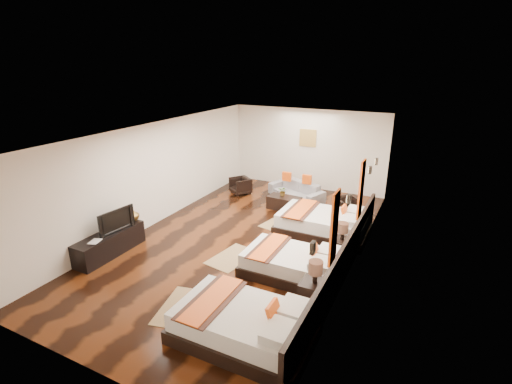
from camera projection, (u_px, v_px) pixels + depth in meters
The scene contains 30 objects.
floor at pixel (244, 240), 9.54m from camera, with size 5.50×9.50×0.01m, color black.
ceiling at pixel (243, 131), 8.61m from camera, with size 5.50×9.50×0.01m, color white.
back_wall at pixel (308, 149), 13.09m from camera, with size 5.50×0.01×2.80m, color silver.
left_wall at pixel (155, 174), 10.23m from camera, with size 0.01×9.50×2.80m, color silver.
right_wall at pixel (358, 207), 7.93m from camera, with size 0.01×9.50×2.80m, color silver.
headboard_panel at pixel (343, 263), 7.58m from camera, with size 0.08×6.60×0.90m, color black.
bed_near at pixel (245, 324), 6.06m from camera, with size 2.26×1.42×0.86m.
bed_mid at pixel (293, 263), 7.93m from camera, with size 2.07×1.30×0.79m.
bed_far at pixel (324, 223), 9.79m from camera, with size 2.33×1.47×0.89m.
nightstand_a at pixel (314, 292), 6.83m from camera, with size 0.49×0.49×0.98m.
nightstand_b at pixel (341, 247), 8.51m from camera, with size 0.46×0.46×0.92m.
jute_mat_near at pixel (182, 307), 6.94m from camera, with size 0.75×1.20×0.01m, color olive.
jute_mat_mid at pixel (232, 257), 8.69m from camera, with size 0.75×1.20×0.01m, color olive.
jute_mat_far at pixel (281, 223), 10.55m from camera, with size 0.75×1.20×0.01m, color olive.
tv_console at pixel (110, 243), 8.78m from camera, with size 0.50×1.80×0.55m, color black.
tv at pixel (114, 220), 8.72m from camera, with size 0.95×0.12×0.55m, color black.
book at pixel (91, 241), 8.25m from camera, with size 0.21×0.28×0.03m, color black.
figurine at pixel (133, 214), 9.32m from camera, with size 0.30×0.30×0.31m, color brown.
sofa at pixel (296, 190), 12.34m from camera, with size 1.92×0.75×0.56m, color gray.
armchair_left at pixel (240, 186), 12.79m from camera, with size 0.61×0.62×0.57m, color black.
armchair_right at pixel (346, 206), 11.02m from camera, with size 0.58×0.60×0.55m, color black.
coffee_table at pixel (284, 203), 11.48m from camera, with size 1.00×0.50×0.40m, color black.
table_plant at pixel (283, 191), 11.45m from camera, with size 0.27×0.24×0.30m, color #266321.
orange_panel_a at pixel (334, 228), 6.23m from camera, with size 0.04×0.40×1.30m, color #D86014.
orange_panel_b at pixel (361, 189), 8.09m from camera, with size 0.04×0.40×1.30m, color #D86014.
sconce_near at pixel (312, 248), 5.26m from camera, with size 0.07×0.12×0.18m.
sconce_mid at pixel (349, 199), 7.12m from camera, with size 0.07×0.12×0.18m.
sconce_far at pixel (370, 170), 8.98m from camera, with size 0.07×0.12×0.18m.
sconce_lounge at pixel (376, 161), 9.74m from camera, with size 0.07×0.12×0.18m.
gold_artwork at pixel (308, 138), 12.94m from camera, with size 0.60×0.04×0.60m, color #AD873F.
Camera 1 is at (4.07, -7.56, 4.35)m, focal length 26.19 mm.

